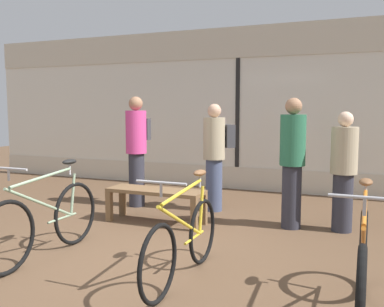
{
  "coord_description": "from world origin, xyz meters",
  "views": [
    {
      "loc": [
        2.42,
        -4.0,
        1.62
      ],
      "look_at": [
        0.0,
        1.83,
        0.95
      ],
      "focal_mm": 40.0,
      "sensor_mm": 36.0,
      "label": 1
    }
  ],
  "objects_px": {
    "bicycle_right": "(184,240)",
    "display_bench": "(156,195)",
    "bicycle_left": "(46,221)",
    "bicycle_far_right": "(362,268)",
    "customer_by_window": "(137,147)",
    "customer_near_rack": "(215,154)",
    "customer_mid_floor": "(344,170)",
    "customer_near_bench": "(292,160)"
  },
  "relations": [
    {
      "from": "bicycle_right",
      "to": "display_bench",
      "type": "relative_size",
      "value": 1.21
    },
    {
      "from": "bicycle_left",
      "to": "bicycle_far_right",
      "type": "bearing_deg",
      "value": -2.51
    },
    {
      "from": "bicycle_left",
      "to": "customer_by_window",
      "type": "relative_size",
      "value": 0.99
    },
    {
      "from": "customer_near_rack",
      "to": "customer_mid_floor",
      "type": "height_order",
      "value": "customer_near_rack"
    },
    {
      "from": "bicycle_left",
      "to": "customer_near_rack",
      "type": "bearing_deg",
      "value": 70.28
    },
    {
      "from": "customer_near_rack",
      "to": "customer_mid_floor",
      "type": "distance_m",
      "value": 1.99
    },
    {
      "from": "customer_by_window",
      "to": "bicycle_right",
      "type": "bearing_deg",
      "value": -52.45
    },
    {
      "from": "customer_near_bench",
      "to": "bicycle_right",
      "type": "bearing_deg",
      "value": -106.24
    },
    {
      "from": "display_bench",
      "to": "customer_mid_floor",
      "type": "height_order",
      "value": "customer_mid_floor"
    },
    {
      "from": "bicycle_far_right",
      "to": "customer_near_bench",
      "type": "height_order",
      "value": "customer_near_bench"
    },
    {
      "from": "customer_mid_floor",
      "to": "bicycle_far_right",
      "type": "bearing_deg",
      "value": -83.47
    },
    {
      "from": "bicycle_left",
      "to": "customer_by_window",
      "type": "bearing_deg",
      "value": 97.32
    },
    {
      "from": "display_bench",
      "to": "customer_near_rack",
      "type": "height_order",
      "value": "customer_near_rack"
    },
    {
      "from": "bicycle_right",
      "to": "customer_by_window",
      "type": "distance_m",
      "value": 3.27
    },
    {
      "from": "bicycle_right",
      "to": "customer_by_window",
      "type": "height_order",
      "value": "customer_by_window"
    },
    {
      "from": "display_bench",
      "to": "customer_mid_floor",
      "type": "bearing_deg",
      "value": 13.01
    },
    {
      "from": "customer_mid_floor",
      "to": "customer_near_rack",
      "type": "bearing_deg",
      "value": 167.03
    },
    {
      "from": "bicycle_far_right",
      "to": "customer_near_rack",
      "type": "bearing_deg",
      "value": 127.58
    },
    {
      "from": "bicycle_left",
      "to": "customer_near_bench",
      "type": "xyz_separation_m",
      "value": [
        2.27,
        2.19,
        0.52
      ]
    },
    {
      "from": "display_bench",
      "to": "customer_by_window",
      "type": "bearing_deg",
      "value": 132.87
    },
    {
      "from": "bicycle_right",
      "to": "display_bench",
      "type": "bearing_deg",
      "value": 124.62
    },
    {
      "from": "bicycle_left",
      "to": "customer_mid_floor",
      "type": "distance_m",
      "value": 3.73
    },
    {
      "from": "bicycle_right",
      "to": "customer_mid_floor",
      "type": "bearing_deg",
      "value": 60.61
    },
    {
      "from": "bicycle_right",
      "to": "customer_near_rack",
      "type": "relative_size",
      "value": 1.0
    },
    {
      "from": "bicycle_far_right",
      "to": "customer_near_bench",
      "type": "xyz_separation_m",
      "value": [
        -0.93,
        2.33,
        0.53
      ]
    },
    {
      "from": "bicycle_left",
      "to": "customer_near_bench",
      "type": "relative_size",
      "value": 1.02
    },
    {
      "from": "customer_by_window",
      "to": "bicycle_left",
      "type": "bearing_deg",
      "value": -82.68
    },
    {
      "from": "bicycle_far_right",
      "to": "display_bench",
      "type": "bearing_deg",
      "value": 145.85
    },
    {
      "from": "bicycle_left",
      "to": "customer_mid_floor",
      "type": "xyz_separation_m",
      "value": [
        2.91,
        2.29,
        0.41
      ]
    },
    {
      "from": "bicycle_left",
      "to": "bicycle_right",
      "type": "distance_m",
      "value": 1.63
    },
    {
      "from": "customer_by_window",
      "to": "customer_mid_floor",
      "type": "xyz_separation_m",
      "value": [
        3.24,
        -0.27,
        -0.16
      ]
    },
    {
      "from": "customer_near_rack",
      "to": "customer_by_window",
      "type": "height_order",
      "value": "customer_by_window"
    },
    {
      "from": "bicycle_far_right",
      "to": "customer_mid_floor",
      "type": "distance_m",
      "value": 2.48
    },
    {
      "from": "display_bench",
      "to": "customer_by_window",
      "type": "distance_m",
      "value": 1.29
    },
    {
      "from": "customer_by_window",
      "to": "customer_mid_floor",
      "type": "relative_size",
      "value": 1.15
    },
    {
      "from": "customer_near_rack",
      "to": "customer_by_window",
      "type": "bearing_deg",
      "value": -172.37
    },
    {
      "from": "bicycle_right",
      "to": "customer_by_window",
      "type": "bearing_deg",
      "value": 127.55
    },
    {
      "from": "display_bench",
      "to": "customer_by_window",
      "type": "height_order",
      "value": "customer_by_window"
    },
    {
      "from": "customer_mid_floor",
      "to": "customer_near_bench",
      "type": "distance_m",
      "value": 0.66
    },
    {
      "from": "customer_near_bench",
      "to": "bicycle_left",
      "type": "bearing_deg",
      "value": -135.96
    },
    {
      "from": "bicycle_far_right",
      "to": "customer_near_rack",
      "type": "relative_size",
      "value": 1.05
    },
    {
      "from": "bicycle_left",
      "to": "customer_by_window",
      "type": "xyz_separation_m",
      "value": [
        -0.33,
        2.56,
        0.57
      ]
    }
  ]
}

